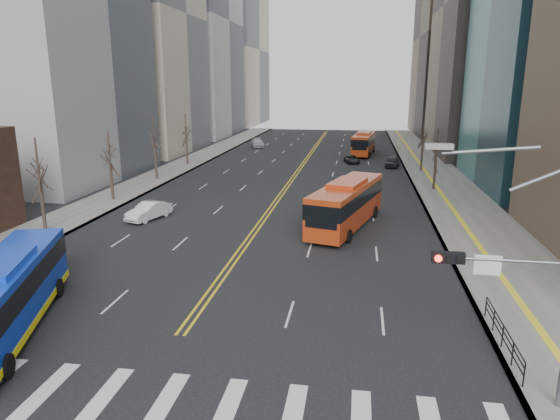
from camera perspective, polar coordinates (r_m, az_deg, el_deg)
ground at (r=20.24m, az=-16.55°, el=-20.30°), size 220.00×220.00×0.00m
sidewalk_right at (r=61.65m, az=17.89°, el=3.15°), size 7.00×130.00×0.15m
sidewalk_left at (r=65.57m, az=-12.96°, el=4.11°), size 5.00×130.00×0.15m
crosswalk at (r=20.23m, az=-16.55°, el=-20.28°), size 26.70×4.00×0.01m
centerline at (r=71.19m, az=2.58°, el=5.19°), size 0.55×100.00×0.01m
signal_mast at (r=18.99m, az=26.82°, el=-7.14°), size 5.37×0.37×9.39m
pedestrian_railing at (r=24.21m, az=24.12°, el=-12.66°), size 0.06×6.06×1.02m
street_trees at (r=52.02m, az=-7.90°, el=7.10°), size 35.20×47.20×7.60m
blue_bus at (r=26.33m, az=-29.06°, el=-8.56°), size 6.40×12.48×3.57m
red_bus_near at (r=40.11m, az=7.65°, el=0.96°), size 5.92×12.39×3.81m
red_bus_far at (r=82.40m, az=9.55°, el=7.67°), size 3.97×11.70×3.63m
car_white at (r=43.84m, az=-14.77°, el=-0.09°), size 2.87×4.75×1.48m
car_dark_mid at (r=70.87m, az=12.73°, el=5.39°), size 2.33×4.41×1.43m
car_silver at (r=91.03m, az=-2.60°, el=7.66°), size 3.60×5.49×1.48m
car_dark_far at (r=73.41m, az=8.21°, el=5.77°), size 2.61×4.24×1.10m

